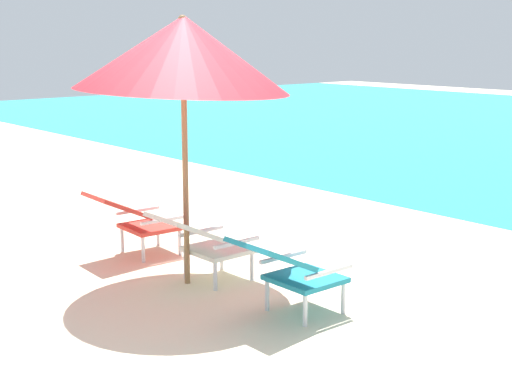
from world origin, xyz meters
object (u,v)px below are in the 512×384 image
lounge_chair_center (203,240)px  beach_umbrella_center (183,54)px  lounge_chair_left (135,217)px  lounge_chair_right (289,268)px

lounge_chair_center → beach_umbrella_center: (-0.10, -0.10, 1.62)m
lounge_chair_center → beach_umbrella_center: 1.63m
lounge_chair_left → beach_umbrella_center: 1.91m
lounge_chair_right → lounge_chair_left: bearing=-179.2°
lounge_chair_center → lounge_chair_right: 1.10m
lounge_chair_left → lounge_chair_right: (2.21, 0.03, 0.00)m
lounge_chair_left → lounge_chair_right: bearing=0.8°
lounge_chair_center → beach_umbrella_center: beach_umbrella_center is taller
lounge_chair_left → lounge_chair_center: 1.11m
lounge_chair_left → lounge_chair_right: 2.21m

